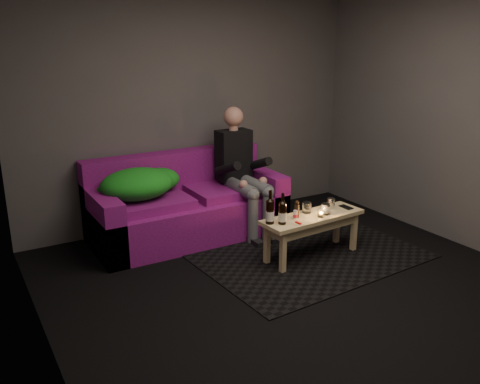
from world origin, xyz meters
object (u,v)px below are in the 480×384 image
object	(u,v)px
beer_bottle_a	(270,211)
steel_cup	(331,203)
person	(241,169)
sofa	(186,207)
beer_bottle_b	(282,213)
coffee_table	(312,223)

from	to	relation	value
beer_bottle_a	steel_cup	size ratio (longest dim) A/B	3.03
person	steel_cup	distance (m)	1.05
person	beer_bottle_a	distance (m)	0.99
sofa	beer_bottle_b	size ratio (longest dim) A/B	6.88
sofa	steel_cup	xyz separation A→B (m)	(1.07, -1.06, 0.17)
sofa	person	distance (m)	0.71
beer_bottle_b	steel_cup	size ratio (longest dim) A/B	2.82
beer_bottle_b	steel_cup	world-z (taller)	beer_bottle_b
beer_bottle_a	coffee_table	bearing A→B (deg)	-2.57
sofa	coffee_table	size ratio (longest dim) A/B	1.88
sofa	person	world-z (taller)	person
beer_bottle_a	beer_bottle_b	distance (m)	0.11
person	beer_bottle_b	bearing A→B (deg)	-99.58
sofa	beer_bottle_b	xyz separation A→B (m)	(0.41, -1.17, 0.22)
beer_bottle_b	sofa	bearing A→B (deg)	109.38
coffee_table	steel_cup	size ratio (longest dim) A/B	10.32
person	beer_bottle_b	size ratio (longest dim) A/B	4.59
sofa	steel_cup	distance (m)	1.52
person	beer_bottle_b	xyz separation A→B (m)	(-0.17, -1.01, -0.16)
sofa	beer_bottle_a	distance (m)	1.18
coffee_table	beer_bottle_b	size ratio (longest dim) A/B	3.66
coffee_table	beer_bottle_a	distance (m)	0.51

